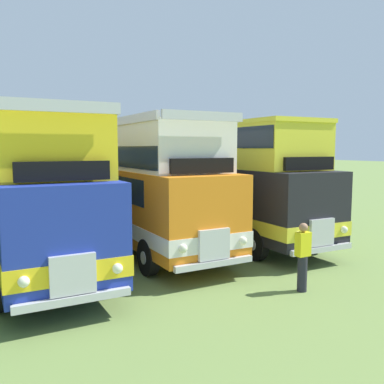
# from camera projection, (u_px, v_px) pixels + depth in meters

# --- Properties ---
(bus_fifth_in_row) EXTENTS (2.79, 11.47, 4.52)m
(bus_fifth_in_row) POSITION_uv_depth(u_px,v_px,m) (32.00, 186.00, 13.00)
(bus_fifth_in_row) COLOR #1E339E
(bus_fifth_in_row) RESTS_ON ground
(bus_sixth_in_row) EXTENTS (2.71, 9.83, 4.52)m
(bus_sixth_in_row) POSITION_uv_depth(u_px,v_px,m) (142.00, 182.00, 14.79)
(bus_sixth_in_row) COLOR orange
(bus_sixth_in_row) RESTS_ON ground
(bus_seventh_in_row) EXTENTS (2.94, 11.34, 4.49)m
(bus_seventh_in_row) POSITION_uv_depth(u_px,v_px,m) (221.00, 175.00, 17.00)
(bus_seventh_in_row) COLOR black
(bus_seventh_in_row) RESTS_ON ground
(marshal_person) EXTENTS (0.36, 0.24, 1.73)m
(marshal_person) POSITION_uv_depth(u_px,v_px,m) (303.00, 256.00, 10.22)
(marshal_person) COLOR #23232D
(marshal_person) RESTS_ON ground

